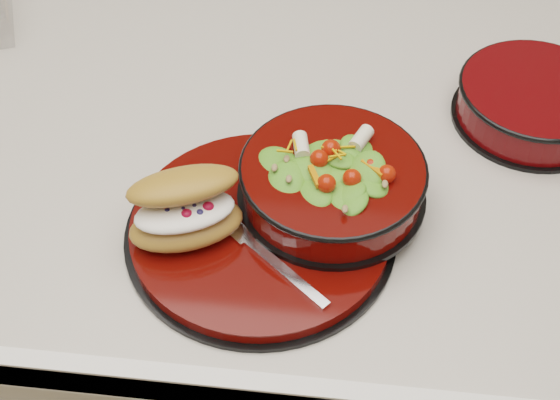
# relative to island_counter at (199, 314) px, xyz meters

# --- Properties ---
(island_counter) EXTENTS (1.24, 0.74, 0.90)m
(island_counter) POSITION_rel_island_counter_xyz_m (0.00, 0.00, 0.00)
(island_counter) COLOR silver
(island_counter) RESTS_ON ground
(dinner_plate) EXTENTS (0.31, 0.31, 0.02)m
(dinner_plate) POSITION_rel_island_counter_xyz_m (0.14, -0.18, 0.46)
(dinner_plate) COLOR black
(dinner_plate) RESTS_ON island_counter
(salad_bowl) EXTENTS (0.22, 0.22, 0.09)m
(salad_bowl) POSITION_rel_island_counter_xyz_m (0.21, -0.12, 0.50)
(salad_bowl) COLOR black
(salad_bowl) RESTS_ON dinner_plate
(croissant) EXTENTS (0.14, 0.13, 0.08)m
(croissant) POSITION_rel_island_counter_xyz_m (0.06, -0.19, 0.50)
(croissant) COLOR #A47132
(croissant) RESTS_ON dinner_plate
(fork) EXTENTS (0.13, 0.11, 0.00)m
(fork) POSITION_rel_island_counter_xyz_m (0.15, -0.22, 0.47)
(fork) COLOR silver
(fork) RESTS_ON dinner_plate
(extra_bowl) EXTENTS (0.20, 0.20, 0.05)m
(extra_bowl) POSITION_rel_island_counter_xyz_m (0.46, 0.06, 0.48)
(extra_bowl) COLOR black
(extra_bowl) RESTS_ON island_counter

